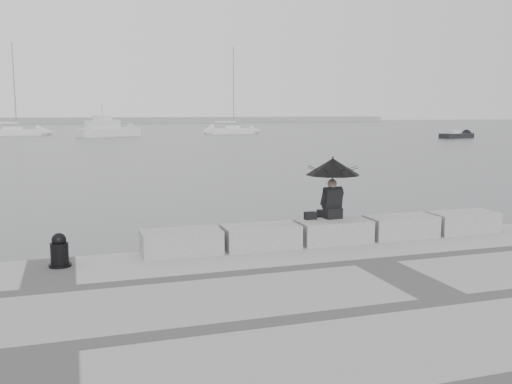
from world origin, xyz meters
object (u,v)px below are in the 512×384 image
object	(u,v)px
sailboat_left	(13,132)
motor_cruiser	(109,130)
seated_person	(333,173)
mooring_bollard	(60,253)
small_motorboat	(457,136)
sailboat_right	(231,130)

from	to	relation	value
sailboat_left	motor_cruiser	size ratio (longest dim) A/B	1.49
seated_person	mooring_bollard	size ratio (longest dim) A/B	2.15
sailboat_left	small_motorboat	bearing A→B (deg)	-28.14
sailboat_right	motor_cruiser	xyz separation A→B (m)	(-18.10, -3.56, 0.35)
mooring_bollard	motor_cruiser	bearing A→B (deg)	85.67
sailboat_right	small_motorboat	xyz separation A→B (m)	(23.25, -22.29, -0.22)
mooring_bollard	motor_cruiser	size ratio (longest dim) A/B	0.07
sailboat_left	sailboat_right	bearing A→B (deg)	-9.46
seated_person	motor_cruiser	distance (m)	67.93
seated_person	mooring_bollard	world-z (taller)	seated_person
seated_person	sailboat_right	distance (m)	73.60
seated_person	sailboat_left	bearing A→B (deg)	96.32
seated_person	motor_cruiser	world-z (taller)	motor_cruiser
mooring_bollard	small_motorboat	bearing A→B (deg)	46.88
sailboat_left	small_motorboat	distance (m)	59.90
sailboat_right	small_motorboat	distance (m)	32.21
sailboat_left	small_motorboat	size ratio (longest dim) A/B	2.48
mooring_bollard	small_motorboat	xyz separation A→B (m)	(46.53, 49.68, -0.45)
seated_person	mooring_bollard	bearing A→B (deg)	-178.68
motor_cruiser	small_motorboat	bearing A→B (deg)	-45.92
sailboat_left	sailboat_right	distance (m)	30.88
sailboat_right	mooring_bollard	bearing A→B (deg)	-110.78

